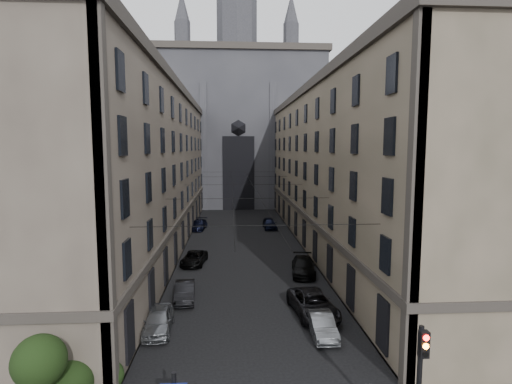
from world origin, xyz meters
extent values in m
cube|color=#383533|center=(-10.50, 36.00, 0.07)|extent=(7.00, 80.00, 0.15)
cube|color=#383533|center=(10.50, 36.00, 0.07)|extent=(7.00, 80.00, 0.15)
cube|color=#4C433A|center=(-13.50, 36.00, 9.00)|extent=(13.00, 60.00, 18.00)
cube|color=#38332D|center=(-13.50, 36.00, 18.40)|extent=(13.60, 60.60, 0.90)
cube|color=#38332D|center=(-13.50, 36.00, 4.20)|extent=(13.40, 60.30, 0.50)
cube|color=brown|center=(13.50, 36.00, 9.00)|extent=(13.00, 60.00, 18.00)
cube|color=#38332D|center=(13.50, 36.00, 18.40)|extent=(13.60, 60.60, 0.90)
cube|color=#38332D|center=(13.50, 36.00, 4.20)|extent=(13.40, 60.30, 0.50)
cube|color=#2D2D33|center=(0.00, 75.00, 15.00)|extent=(34.00, 22.00, 30.00)
cube|color=#38332D|center=(0.00, 75.00, 30.50)|extent=(35.00, 23.00, 1.20)
cylinder|color=#2D2D33|center=(0.00, 75.00, 37.00)|extent=(8.40, 8.40, 14.00)
cone|color=#2D2D33|center=(-11.00, 72.00, 36.50)|extent=(3.20, 3.20, 13.00)
cone|color=#2D2D33|center=(11.00, 72.00, 36.50)|extent=(3.20, 3.20, 13.00)
cube|color=black|center=(0.00, 63.95, 7.00)|extent=(6.00, 0.30, 14.00)
cube|color=black|center=(5.60, 1.78, 4.60)|extent=(0.34, 0.30, 1.00)
cylinder|color=#FF0C07|center=(5.60, 1.62, 4.92)|extent=(0.22, 0.05, 0.22)
cylinder|color=orange|center=(5.60, 1.62, 4.60)|extent=(0.22, 0.05, 0.22)
cylinder|color=black|center=(5.60, 1.62, 4.28)|extent=(0.22, 0.05, 0.22)
sphere|color=black|center=(-8.80, 5.80, 1.15)|extent=(2.00, 2.00, 2.00)
sphere|color=black|center=(-7.40, 6.80, 0.85)|extent=(1.40, 1.40, 1.40)
sphere|color=black|center=(-9.50, 4.50, 2.95)|extent=(2.20, 2.20, 2.20)
cylinder|color=black|center=(0.00, 10.00, 7.50)|extent=(14.00, 0.03, 0.03)
cylinder|color=black|center=(0.00, 22.00, 7.50)|extent=(14.00, 0.03, 0.03)
cylinder|color=black|center=(0.00, 35.00, 7.50)|extent=(14.00, 0.03, 0.03)
cylinder|color=black|center=(0.00, 48.00, 7.50)|extent=(14.00, 0.03, 0.03)
cylinder|color=black|center=(0.00, 60.00, 7.50)|extent=(14.00, 0.03, 0.03)
cylinder|color=black|center=(-1.30, 36.00, 7.10)|extent=(0.03, 60.00, 0.03)
cylinder|color=black|center=(1.30, 36.00, 7.10)|extent=(0.03, 60.00, 0.03)
imported|color=slate|center=(-6.20, 13.17, 0.75)|extent=(1.97, 4.48, 1.50)
imported|color=black|center=(-5.10, 18.40, 0.70)|extent=(1.82, 4.38, 1.41)
imported|color=black|center=(-5.26, 28.07, 0.65)|extent=(2.71, 4.90, 1.30)
imported|color=black|center=(-6.20, 45.65, 0.71)|extent=(2.57, 5.10, 1.42)
imported|color=slate|center=(4.20, 12.00, 0.68)|extent=(1.47, 4.14, 1.36)
imported|color=black|center=(4.28, 15.06, 0.80)|extent=(3.27, 6.00, 1.59)
imported|color=black|center=(5.27, 24.25, 0.76)|extent=(2.82, 5.48, 1.52)
imported|color=black|center=(4.20, 45.62, 0.79)|extent=(1.94, 4.68, 1.58)
camera|label=1|loc=(-1.46, -11.79, 11.80)|focal=28.00mm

